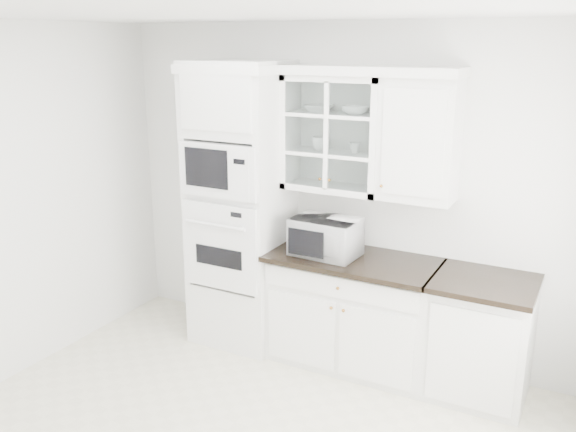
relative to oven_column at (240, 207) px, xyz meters
The scene contains 12 objects.
room_shell 1.37m from the oven_column, 52.79° to the right, with size 4.00×3.50×2.70m.
oven_column is the anchor object (origin of this frame).
base_cabinet_run 1.27m from the oven_column, ahead, with size 1.32×0.67×0.92m.
extra_base_cabinet 2.16m from the oven_column, ahead, with size 0.72×0.67×0.92m.
upper_cabinet_glass 1.03m from the oven_column, 12.10° to the left, with size 0.80×0.33×0.90m.
upper_cabinet_solid 1.60m from the oven_column, ahead, with size 0.55×0.33×0.90m, color white.
crown_molding 1.33m from the oven_column, 11.90° to the left, with size 2.14×0.38×0.07m, color white.
countertop_microwave 0.82m from the oven_column, ahead, with size 0.51×0.43×0.30m, color white.
bowl_a 1.07m from the oven_column, 15.40° to the left, with size 0.23×0.23×0.06m, color white.
bowl_b 1.28m from the oven_column, ahead, with size 0.20×0.20×0.06m, color white.
cup_a 0.89m from the oven_column, 13.73° to the left, with size 0.14×0.14×0.11m, color white.
cup_b 1.11m from the oven_column, 10.94° to the left, with size 0.09×0.09×0.08m, color white.
Camera 1 is at (1.93, -2.77, 2.54)m, focal length 38.00 mm.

